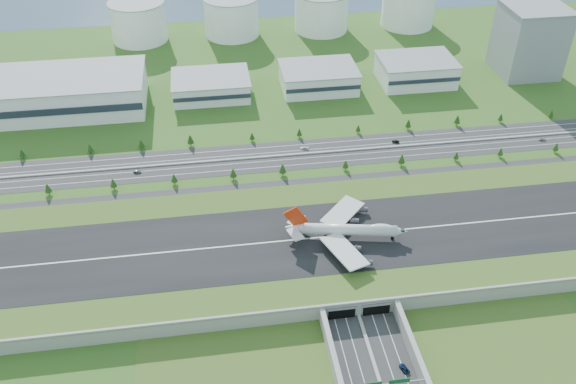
{
  "coord_description": "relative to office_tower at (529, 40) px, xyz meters",
  "views": [
    {
      "loc": [
        -62.69,
        -243.77,
        222.59
      ],
      "look_at": [
        -22.02,
        35.0,
        14.35
      ],
      "focal_mm": 38.0,
      "sensor_mm": 36.0,
      "label": 1
    }
  ],
  "objects": [
    {
      "name": "car_6",
      "position": [
        -35.6,
        -106.37,
        -26.69
      ],
      "size": [
        5.25,
        2.98,
        1.38
      ],
      "primitive_type": "imported",
      "rotation": [
        0.0,
        0.0,
        1.43
      ],
      "color": "#A8A7AC",
      "rests_on": "ground"
    },
    {
      "name": "tree_row",
      "position": [
        -190.42,
        -101.54,
        -22.96
      ],
      "size": [
        497.64,
        48.52,
        8.13
      ],
      "color": "#3D2819",
      "rests_on": "ground"
    },
    {
      "name": "hangar_mid_b",
      "position": [
        -175.0,
        -5.0,
        -19.0
      ],
      "size": [
        58.0,
        42.0,
        17.0
      ],
      "primitive_type": "cube",
      "color": "white",
      "rests_on": "ground"
    },
    {
      "name": "fuel_tank_c",
      "position": [
        -150.0,
        115.0,
        -10.0
      ],
      "size": [
        50.0,
        50.0,
        35.0
      ],
      "primitive_type": "cylinder",
      "color": "white",
      "rests_on": "ground"
    },
    {
      "name": "airfield_deck",
      "position": [
        -200.0,
        -195.09,
        -23.38
      ],
      "size": [
        520.0,
        100.0,
        9.2
      ],
      "color": "gray",
      "rests_on": "ground"
    },
    {
      "name": "office_tower",
      "position": [
        0.0,
        0.0,
        0.0
      ],
      "size": [
        46.0,
        46.0,
        55.0
      ],
      "primitive_type": "cube",
      "color": "gray",
      "rests_on": "ground"
    },
    {
      "name": "hangar_mid_a",
      "position": [
        -260.0,
        -5.0,
        -20.0
      ],
      "size": [
        58.0,
        42.0,
        15.0
      ],
      "primitive_type": "cube",
      "color": "white",
      "rests_on": "ground"
    },
    {
      "name": "north_expressway",
      "position": [
        -200.0,
        -100.0,
        -27.44
      ],
      "size": [
        560.0,
        36.0,
        0.12
      ],
      "primitive_type": "cube",
      "color": "#28282B",
      "rests_on": "ground"
    },
    {
      "name": "ground",
      "position": [
        -200.0,
        -195.0,
        -27.5
      ],
      "size": [
        1200.0,
        1200.0,
        0.0
      ],
      "primitive_type": "plane",
      "color": "#254F18",
      "rests_on": "ground"
    },
    {
      "name": "car_5",
      "position": [
        -137.42,
        -94.76,
        -26.56
      ],
      "size": [
        5.26,
        3.59,
        1.64
      ],
      "primitive_type": "imported",
      "rotation": [
        0.0,
        0.0,
        -1.98
      ],
      "color": "black",
      "rests_on": "ground"
    },
    {
      "name": "hangar_west",
      "position": [
        -370.0,
        -10.0,
        -15.0
      ],
      "size": [
        120.0,
        60.0,
        25.0
      ],
      "primitive_type": "cube",
      "color": "white",
      "rests_on": "ground"
    },
    {
      "name": "boeing_747",
      "position": [
        -196.14,
        -197.12,
        -13.68
      ],
      "size": [
        65.71,
        61.55,
        20.5
      ],
      "rotation": [
        0.0,
        0.0,
        -0.19
      ],
      "color": "silver",
      "rests_on": "airfield_deck"
    },
    {
      "name": "fuel_tank_d",
      "position": [
        -65.0,
        115.0,
        -10.0
      ],
      "size": [
        50.0,
        50.0,
        35.0
      ],
      "primitive_type": "cylinder",
      "color": "white",
      "rests_on": "ground"
    },
    {
      "name": "car_4",
      "position": [
        -312.05,
        -106.39,
        -26.55
      ],
      "size": [
        5.18,
        2.9,
        1.66
      ],
      "primitive_type": "imported",
      "rotation": [
        0.0,
        0.0,
        1.37
      ],
      "color": "#59595E",
      "rests_on": "ground"
    },
    {
      "name": "fuel_tank_b",
      "position": [
        -235.0,
        115.0,
        -10.0
      ],
      "size": [
        50.0,
        50.0,
        35.0
      ],
      "primitive_type": "cylinder",
      "color": "white",
      "rests_on": "ground"
    },
    {
      "name": "car_2",
      "position": [
        -187.61,
        -278.71,
        -26.58
      ],
      "size": [
        4.24,
        6.3,
        1.6
      ],
      "primitive_type": "imported",
      "rotation": [
        0.0,
        0.0,
        3.44
      ],
      "color": "#0B1C39",
      "rests_on": "ground"
    },
    {
      "name": "fuel_tank_a",
      "position": [
        -320.0,
        115.0,
        -10.0
      ],
      "size": [
        50.0,
        50.0,
        35.0
      ],
      "primitive_type": "cylinder",
      "color": "white",
      "rests_on": "ground"
    },
    {
      "name": "car_7",
      "position": [
        -201.17,
        -93.59,
        -26.6
      ],
      "size": [
        5.78,
        3.65,
        1.56
      ],
      "primitive_type": "imported",
      "rotation": [
        0.0,
        0.0,
        -1.87
      ],
      "color": "silver",
      "rests_on": "ground"
    },
    {
      "name": "hangar_mid_c",
      "position": [
        -95.0,
        -5.0,
        -18.0
      ],
      "size": [
        58.0,
        42.0,
        19.0
      ],
      "primitive_type": "cube",
      "color": "white",
      "rests_on": "ground"
    }
  ]
}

